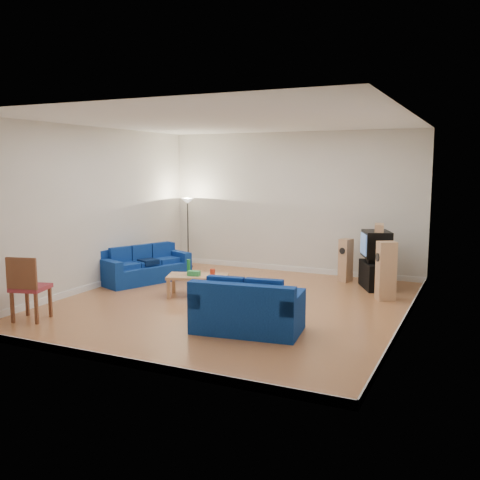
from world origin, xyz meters
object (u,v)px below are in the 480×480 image
at_px(sofa_loveseat, 247,312).
at_px(coffee_table, 198,278).
at_px(tv_stand, 376,275).
at_px(television, 376,244).
at_px(sofa_three_seat, 144,269).

relative_size(sofa_loveseat, coffee_table, 1.34).
distance_m(tv_stand, television, 0.63).
height_order(sofa_loveseat, coffee_table, sofa_loveseat).
distance_m(sofa_loveseat, coffee_table, 2.35).
distance_m(sofa_loveseat, television, 3.96).
xyz_separation_m(tv_stand, television, (-0.02, 0.05, 0.62)).
bearing_deg(tv_stand, sofa_three_seat, -98.98).
height_order(coffee_table, tv_stand, tv_stand).
xyz_separation_m(sofa_three_seat, television, (4.58, 1.46, 0.62)).
bearing_deg(sofa_three_seat, television, 130.22).
distance_m(sofa_three_seat, television, 4.85).
height_order(sofa_loveseat, television, television).
xyz_separation_m(sofa_three_seat, tv_stand, (4.60, 1.40, -0.00)).
bearing_deg(tv_stand, coffee_table, -80.22).
height_order(sofa_loveseat, tv_stand, sofa_loveseat).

